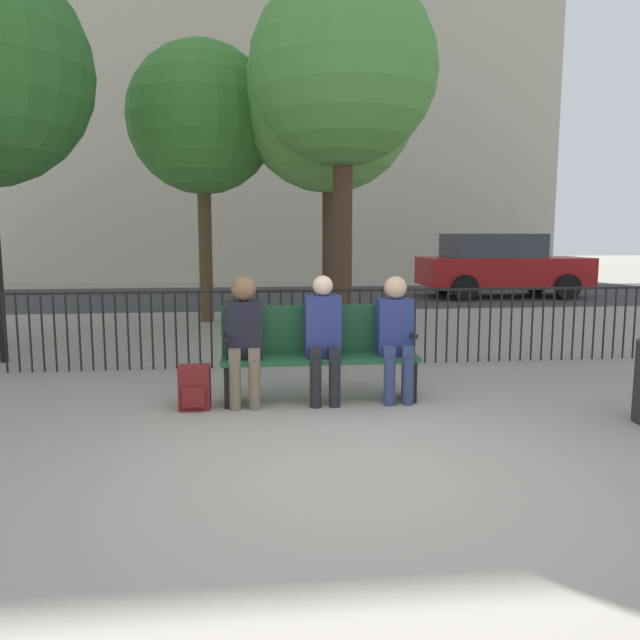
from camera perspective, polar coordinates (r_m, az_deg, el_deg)
name	(u,v)px	position (r m, az deg, el deg)	size (l,w,h in m)	color
ground_plane	(349,469)	(4.45, 2.65, -13.49)	(80.00, 80.00, 0.00)	gray
park_bench	(319,349)	(6.12, -0.08, -2.70)	(1.90, 0.45, 0.92)	#194728
seated_person_0	(244,332)	(5.92, -6.95, -1.12)	(0.34, 0.39, 1.23)	brown
seated_person_1	(323,333)	(5.96, 0.28, -1.18)	(0.34, 0.39, 1.23)	black
seated_person_2	(395,331)	(6.08, 6.90, -1.02)	(0.34, 0.39, 1.22)	navy
backpack	(195,388)	(5.95, -11.39, -6.09)	(0.29, 0.26, 0.41)	maroon
fence_railing	(304,321)	(7.64, -1.49, -0.10)	(9.01, 0.03, 0.95)	black
tree_0	(329,103)	(11.64, 0.78, 19.21)	(3.14, 3.14, 5.49)	#422D1E
tree_1	(343,72)	(9.90, 2.13, 21.74)	(2.80, 2.80, 5.42)	#422D1E
tree_2	(202,120)	(11.90, -10.72, 17.56)	(2.68, 2.68, 5.01)	#4C3823
street_surface	(276,297)	(16.19, -4.01, 2.15)	(24.00, 6.00, 0.01)	#333335
parked_car_0	(500,264)	(16.68, 16.12, 4.92)	(4.20, 1.94, 1.62)	maroon
building_facade	(265,83)	(24.73, -5.01, 20.78)	(20.00, 6.00, 14.28)	#B2A893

